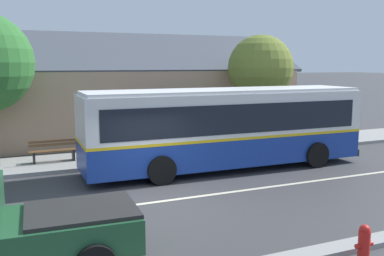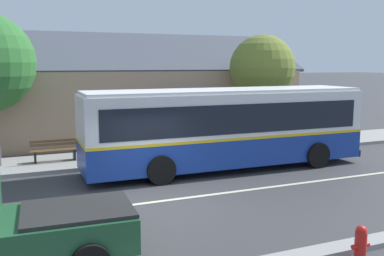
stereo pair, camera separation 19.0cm
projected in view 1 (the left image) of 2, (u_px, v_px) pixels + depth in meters
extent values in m
plane|color=#38383A|center=(163.00, 201.00, 12.71)|extent=(300.00, 300.00, 0.00)
cube|color=gray|center=(116.00, 158.00, 18.15)|extent=(60.00, 3.00, 0.15)
cube|color=beige|center=(163.00, 201.00, 12.71)|extent=(60.00, 0.16, 0.01)
cube|color=tan|center=(76.00, 104.00, 23.84)|extent=(23.43, 8.61, 3.67)
cube|color=#424751|center=(80.00, 51.00, 21.45)|extent=(24.03, 4.37, 2.19)
cube|color=#424751|center=(69.00, 53.00, 25.37)|extent=(24.03, 4.37, 2.19)
cube|color=black|center=(89.00, 108.00, 19.87)|extent=(1.10, 0.06, 1.30)
cube|color=black|center=(243.00, 102.00, 23.07)|extent=(1.10, 0.06, 1.30)
cube|color=#4C3323|center=(161.00, 124.00, 21.39)|extent=(1.00, 0.06, 2.10)
cube|color=navy|center=(225.00, 148.00, 16.62)|extent=(11.01, 2.66, 1.04)
cube|color=gold|center=(225.00, 134.00, 16.54)|extent=(11.03, 2.68, 0.10)
cube|color=white|center=(225.00, 112.00, 16.41)|extent=(11.01, 2.66, 1.56)
cube|color=white|center=(226.00, 91.00, 16.29)|extent=(10.79, 2.53, 0.12)
cube|color=black|center=(212.00, 112.00, 17.58)|extent=(10.10, 0.18, 1.06)
cube|color=black|center=(241.00, 119.00, 15.27)|extent=(10.10, 0.18, 1.06)
cube|color=black|center=(339.00, 109.00, 18.50)|extent=(0.07, 2.20, 1.06)
cube|color=black|center=(340.00, 92.00, 18.39)|extent=(0.07, 1.75, 0.24)
cube|color=black|center=(337.00, 148.00, 18.76)|extent=(0.12, 2.50, 0.28)
cube|color=#192D99|center=(181.00, 145.00, 17.26)|extent=(3.07, 0.08, 0.73)
cube|color=black|center=(297.00, 122.00, 19.30)|extent=(0.90, 0.04, 2.35)
cylinder|color=black|center=(280.00, 144.00, 19.09)|extent=(1.00, 0.29, 1.00)
cylinder|color=black|center=(317.00, 155.00, 16.80)|extent=(1.00, 0.29, 1.00)
cylinder|color=black|center=(141.00, 156.00, 16.67)|extent=(1.00, 0.29, 1.00)
cylinder|color=black|center=(162.00, 170.00, 14.38)|extent=(1.00, 0.29, 1.00)
cube|color=#1E4C2D|center=(4.00, 238.00, 8.20)|extent=(5.18, 2.12, 0.70)
cube|color=black|center=(81.00, 210.00, 8.65)|extent=(2.25, 1.80, 0.08)
cylinder|color=black|center=(83.00, 227.00, 9.67)|extent=(0.77, 0.29, 0.76)
cube|color=brown|center=(53.00, 150.00, 17.24)|extent=(1.89, 0.10, 0.04)
cube|color=brown|center=(54.00, 151.00, 17.11)|extent=(1.89, 0.10, 0.04)
cube|color=brown|center=(54.00, 151.00, 16.98)|extent=(1.89, 0.10, 0.04)
cube|color=brown|center=(54.00, 144.00, 16.82)|extent=(1.89, 0.04, 0.10)
cube|color=brown|center=(54.00, 141.00, 16.80)|extent=(1.89, 0.04, 0.10)
cube|color=black|center=(73.00, 155.00, 17.44)|extent=(0.08, 0.43, 0.45)
cube|color=black|center=(34.00, 158.00, 16.85)|extent=(0.08, 0.43, 0.45)
cylinder|color=#4C3828|center=(259.00, 116.00, 21.91)|extent=(0.42, 0.42, 2.78)
sphere|color=olive|center=(261.00, 68.00, 21.55)|extent=(3.30, 3.30, 3.30)
cylinder|color=red|center=(364.00, 247.00, 8.69)|extent=(0.24, 0.24, 0.70)
sphere|color=red|center=(365.00, 230.00, 8.64)|extent=(0.22, 0.22, 0.22)
cylinder|color=red|center=(358.00, 246.00, 8.62)|extent=(0.10, 0.10, 0.10)
cylinder|color=red|center=(370.00, 244.00, 8.75)|extent=(0.10, 0.10, 0.10)
cylinder|color=gray|center=(325.00, 119.00, 21.03)|extent=(0.07, 0.07, 2.40)
cube|color=#1959A5|center=(326.00, 100.00, 20.87)|extent=(0.36, 0.03, 0.48)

